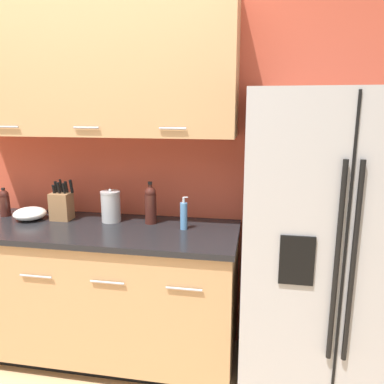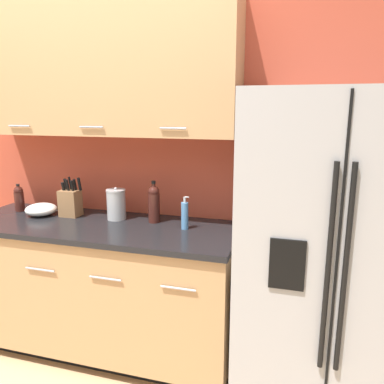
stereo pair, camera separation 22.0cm
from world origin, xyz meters
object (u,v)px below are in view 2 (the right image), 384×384
at_px(knife_block, 70,202).
at_px(wine_bottle, 154,203).
at_px(refrigerator, 329,257).
at_px(soap_dispenser, 185,215).
at_px(oil_bottle, 19,198).
at_px(mixing_bowl, 41,209).
at_px(steel_canister, 116,204).

xyz_separation_m(knife_block, wine_bottle, (0.61, 0.02, 0.03)).
xyz_separation_m(refrigerator, soap_dispenser, (-0.85, 0.11, 0.13)).
height_order(wine_bottle, soap_dispenser, wine_bottle).
relative_size(wine_bottle, oil_bottle, 1.38).
relative_size(wine_bottle, mixing_bowl, 1.29).
relative_size(refrigerator, steel_canister, 7.93).
xyz_separation_m(oil_bottle, mixing_bowl, (0.22, -0.05, -0.05)).
xyz_separation_m(refrigerator, oil_bottle, (-2.13, 0.18, 0.14)).
bearing_deg(soap_dispenser, refrigerator, -7.51).
xyz_separation_m(knife_block, steel_canister, (0.34, 0.02, 0.00)).
relative_size(refrigerator, soap_dispenser, 8.39).
distance_m(knife_block, mixing_bowl, 0.23).
height_order(refrigerator, wine_bottle, refrigerator).
height_order(knife_block, steel_canister, knife_block).
height_order(oil_bottle, mixing_bowl, oil_bottle).
bearing_deg(oil_bottle, refrigerator, -4.83).
bearing_deg(oil_bottle, soap_dispenser, -3.06).
bearing_deg(oil_bottle, steel_canister, 0.66).
height_order(knife_block, oil_bottle, knife_block).
bearing_deg(wine_bottle, refrigerator, -10.16).
distance_m(oil_bottle, steel_canister, 0.78).
distance_m(wine_bottle, mixing_bowl, 0.83).
relative_size(refrigerator, knife_block, 6.33).
distance_m(knife_block, wine_bottle, 0.62).
relative_size(soap_dispenser, mixing_bowl, 0.97).
height_order(refrigerator, steel_canister, refrigerator).
xyz_separation_m(wine_bottle, oil_bottle, (-1.05, -0.01, -0.03)).
relative_size(refrigerator, wine_bottle, 6.32).
relative_size(knife_block, mixing_bowl, 1.29).
bearing_deg(refrigerator, mixing_bowl, 176.14).
distance_m(oil_bottle, mixing_bowl, 0.23).
distance_m(refrigerator, steel_canister, 1.37).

